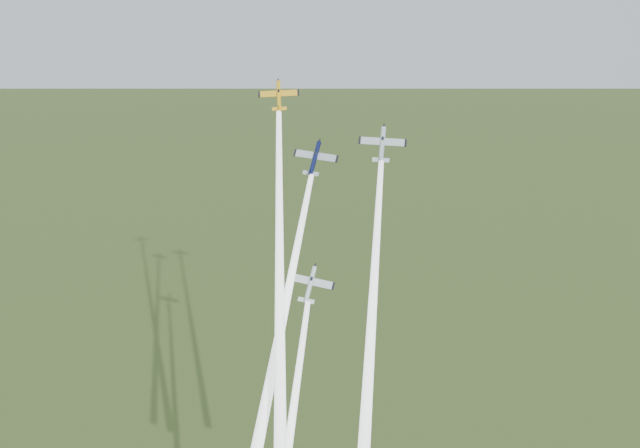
{
  "coord_description": "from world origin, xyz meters",
  "views": [
    {
      "loc": [
        27.36,
        -134.81,
        132.56
      ],
      "look_at": [
        0.0,
        -6.0,
        92.0
      ],
      "focal_mm": 45.0,
      "sensor_mm": 36.0,
      "label": 1
    }
  ],
  "objects_px": {
    "plane_silver_right": "(382,144)",
    "plane_navy": "(315,158)",
    "plane_yellow": "(279,96)",
    "plane_silver_low": "(310,284)"
  },
  "relations": [
    {
      "from": "plane_navy",
      "to": "plane_silver_low",
      "type": "xyz_separation_m",
      "value": [
        1.03,
        -8.49,
        -20.39
      ]
    },
    {
      "from": "plane_silver_right",
      "to": "plane_silver_low",
      "type": "distance_m",
      "value": 27.33
    },
    {
      "from": "plane_yellow",
      "to": "plane_silver_right",
      "type": "relative_size",
      "value": 0.86
    },
    {
      "from": "plane_yellow",
      "to": "plane_silver_low",
      "type": "relative_size",
      "value": 0.88
    },
    {
      "from": "plane_silver_right",
      "to": "plane_navy",
      "type": "bearing_deg",
      "value": -176.87
    },
    {
      "from": "plane_silver_right",
      "to": "plane_silver_low",
      "type": "bearing_deg",
      "value": -141.06
    },
    {
      "from": "plane_navy",
      "to": "plane_silver_low",
      "type": "relative_size",
      "value": 0.99
    },
    {
      "from": "plane_silver_right",
      "to": "plane_silver_low",
      "type": "height_order",
      "value": "plane_silver_right"
    },
    {
      "from": "plane_yellow",
      "to": "plane_navy",
      "type": "height_order",
      "value": "plane_yellow"
    },
    {
      "from": "plane_yellow",
      "to": "plane_navy",
      "type": "distance_m",
      "value": 12.67
    }
  ]
}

